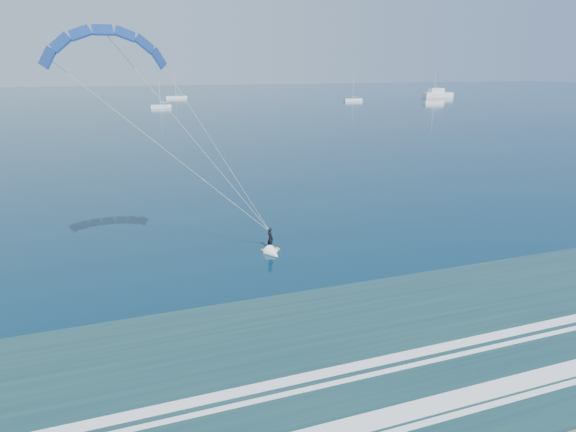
% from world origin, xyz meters
% --- Properties ---
extents(kitesurfer_rig, '(17.83, 7.09, 18.29)m').
position_xyz_m(kitesurfer_rig, '(-5.43, 25.00, 9.45)').
color(kitesurfer_rig, gold).
rests_on(kitesurfer_rig, ground).
extents(motor_yacht, '(16.30, 4.35, 6.56)m').
position_xyz_m(motor_yacht, '(153.43, 214.43, 1.77)').
color(motor_yacht, white).
rests_on(motor_yacht, ground).
extents(sailboat_1, '(7.40, 2.40, 10.45)m').
position_xyz_m(sailboat_1, '(11.70, 190.14, 0.67)').
color(sailboat_1, white).
rests_on(sailboat_1, ground).
extents(sailboat_2, '(10.04, 2.40, 13.48)m').
position_xyz_m(sailboat_2, '(26.44, 249.57, 0.69)').
color(sailboat_2, white).
rests_on(sailboat_2, ground).
extents(sailboat_3, '(8.55, 2.40, 11.69)m').
position_xyz_m(sailboat_3, '(97.92, 200.43, 0.68)').
color(sailboat_3, white).
rests_on(sailboat_3, ground).
extents(sailboat_4, '(9.13, 2.40, 12.32)m').
position_xyz_m(sailboat_4, '(121.51, 173.23, 0.69)').
color(sailboat_4, white).
rests_on(sailboat_4, ground).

